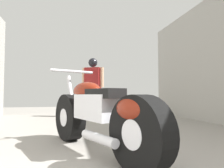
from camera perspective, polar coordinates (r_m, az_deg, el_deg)
name	(u,v)px	position (r m, az deg, el deg)	size (l,w,h in m)	color
ground_plane	(104,133)	(3.67, -2.22, -13.61)	(15.83, 15.83, 0.00)	gray
motorcycle_maroon_cruiser	(98,115)	(2.41, -4.02, -8.62)	(1.10, 2.13, 1.04)	black
mechanic_in_blue	(93,82)	(6.20, -5.39, 0.70)	(0.67, 0.44, 1.78)	#4C4C4C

